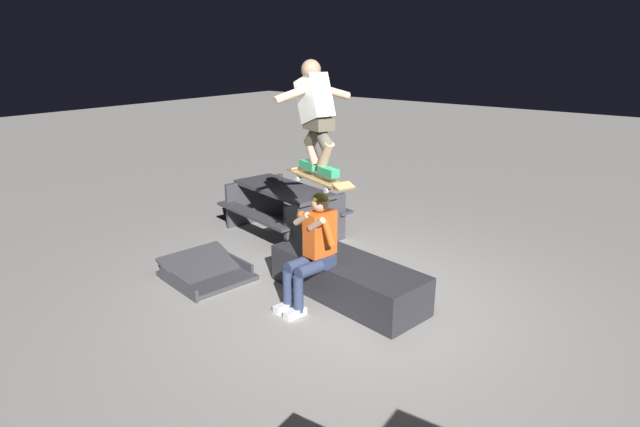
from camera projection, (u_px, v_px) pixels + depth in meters
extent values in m
plane|color=gray|center=(348.00, 300.00, 5.99)|extent=(40.00, 40.00, 0.00)
cube|color=#28282D|center=(347.00, 278.00, 6.02)|extent=(2.03, 1.01, 0.45)
cube|color=#2D3856|center=(320.00, 259.00, 5.83)|extent=(0.32, 0.20, 0.12)
cube|color=#D15119|center=(320.00, 233.00, 5.74)|extent=(0.25, 0.37, 0.50)
sphere|color=tan|center=(320.00, 203.00, 5.63)|extent=(0.20, 0.20, 0.20)
sphere|color=#565519|center=(320.00, 201.00, 5.62)|extent=(0.19, 0.19, 0.19)
cylinder|color=#D15119|center=(329.00, 233.00, 5.53)|extent=(0.20, 0.11, 0.29)
cylinder|color=tan|center=(317.00, 224.00, 5.49)|extent=(0.25, 0.11, 0.19)
cylinder|color=#D15119|center=(304.00, 224.00, 5.81)|extent=(0.20, 0.11, 0.29)
cylinder|color=tan|center=(302.00, 219.00, 5.66)|extent=(0.25, 0.11, 0.19)
cylinder|color=#2D3856|center=(312.00, 268.00, 5.65)|extent=(0.20, 0.42, 0.14)
cylinder|color=#2D3856|center=(298.00, 294.00, 5.59)|extent=(0.11, 0.11, 0.41)
cube|color=white|center=(295.00, 313.00, 5.63)|extent=(0.14, 0.27, 0.08)
cylinder|color=#2D3856|center=(301.00, 263.00, 5.77)|extent=(0.20, 0.42, 0.14)
cylinder|color=#2D3856|center=(288.00, 289.00, 5.72)|extent=(0.11, 0.11, 0.41)
cube|color=white|center=(285.00, 307.00, 5.75)|extent=(0.14, 0.27, 0.08)
cube|color=#AD8451|center=(319.00, 179.00, 5.41)|extent=(0.82, 0.45, 0.03)
cube|color=#AD8451|center=(297.00, 168.00, 5.76)|extent=(0.18, 0.23, 0.05)
cube|color=#AD8451|center=(344.00, 186.00, 5.05)|extent=(0.18, 0.23, 0.06)
cube|color=#99999E|center=(305.00, 176.00, 5.64)|extent=(0.11, 0.17, 0.03)
cylinder|color=white|center=(298.00, 179.00, 5.60)|extent=(0.06, 0.05, 0.05)
cylinder|color=white|center=(312.00, 177.00, 5.70)|extent=(0.06, 0.05, 0.05)
cube|color=#99999E|center=(334.00, 187.00, 5.20)|extent=(0.11, 0.17, 0.03)
cylinder|color=white|center=(326.00, 191.00, 5.16)|extent=(0.06, 0.05, 0.05)
cylinder|color=white|center=(341.00, 188.00, 5.25)|extent=(0.06, 0.05, 0.05)
cube|color=#2D9E66|center=(309.00, 165.00, 5.52)|extent=(0.28, 0.18, 0.08)
cube|color=#2D9E66|center=(328.00, 172.00, 5.23)|extent=(0.28, 0.18, 0.08)
cylinder|color=tan|center=(312.00, 151.00, 5.43)|extent=(0.26, 0.17, 0.31)
cylinder|color=brown|center=(316.00, 133.00, 5.31)|extent=(0.36, 0.23, 0.33)
cylinder|color=tan|center=(325.00, 155.00, 5.23)|extent=(0.26, 0.17, 0.31)
cylinder|color=brown|center=(322.00, 134.00, 5.22)|extent=(0.36, 0.23, 0.33)
cube|color=brown|center=(319.00, 124.00, 5.24)|extent=(0.35, 0.29, 0.12)
cube|color=silver|center=(314.00, 99.00, 5.22)|extent=(0.50, 0.36, 0.52)
sphere|color=tan|center=(311.00, 70.00, 5.19)|extent=(0.20, 0.20, 0.20)
cylinder|color=tan|center=(294.00, 94.00, 5.11)|extent=(0.22, 0.45, 0.19)
cylinder|color=tan|center=(331.00, 91.00, 5.34)|extent=(0.22, 0.45, 0.19)
cube|color=#38383D|center=(207.00, 275.00, 6.56)|extent=(1.12, 1.05, 0.06)
cube|color=#38383D|center=(207.00, 271.00, 6.54)|extent=(1.08, 1.04, 0.33)
cube|color=#38383D|center=(178.00, 284.00, 6.21)|extent=(0.88, 0.19, 0.16)
cube|color=#38383D|center=(233.00, 261.00, 6.88)|extent=(0.88, 0.19, 0.16)
cube|color=#38383D|center=(283.00, 189.00, 7.89)|extent=(1.81, 1.03, 0.06)
cube|color=#38383D|center=(254.00, 215.00, 7.64)|extent=(1.71, 0.58, 0.04)
cube|color=#38383D|center=(311.00, 201.00, 8.32)|extent=(1.71, 0.58, 0.04)
cube|color=#38383D|center=(256.00, 200.00, 8.55)|extent=(0.28, 1.09, 0.72)
cube|color=#38383D|center=(316.00, 224.00, 7.44)|extent=(0.28, 1.09, 0.72)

